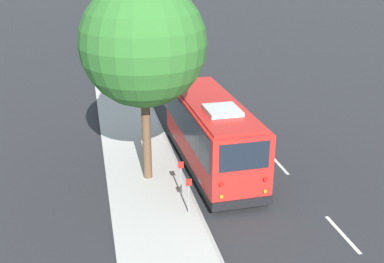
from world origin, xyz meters
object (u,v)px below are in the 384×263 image
object	(u,v)px
parked_sedan_black	(162,84)
parked_sedan_maroon	(135,45)
shuttle_bus	(211,131)
sign_post_near	(189,196)
sign_post_far	(181,178)
street_tree	(142,35)
parked_sedan_blue	(145,60)

from	to	relation	value
parked_sedan_black	parked_sedan_maroon	world-z (taller)	parked_sedan_maroon
shuttle_bus	parked_sedan_maroon	world-z (taller)	shuttle_bus
parked_sedan_maroon	sign_post_near	distance (m)	29.84
parked_sedan_maroon	sign_post_far	size ratio (longest dim) A/B	3.07
parked_sedan_black	street_tree	xyz separation A→B (m)	(-12.71, 2.68, 5.69)
street_tree	sign_post_near	world-z (taller)	street_tree
shuttle_bus	sign_post_far	size ratio (longest dim) A/B	6.00
sign_post_near	parked_sedan_blue	bearing A→B (deg)	-3.46
street_tree	sign_post_far	size ratio (longest dim) A/B	6.22
shuttle_bus	sign_post_near	xyz separation A→B (m)	(-3.98, 1.90, -0.90)
shuttle_bus	street_tree	xyz separation A→B (m)	(-0.52, 2.99, 4.48)
street_tree	parked_sedan_blue	bearing A→B (deg)	-7.15
parked_sedan_blue	sign_post_near	xyz separation A→B (m)	(-23.49, 1.42, 0.31)
sign_post_far	sign_post_near	bearing A→B (deg)	180.00
sign_post_near	sign_post_far	world-z (taller)	sign_post_far
parked_sedan_blue	sign_post_far	distance (m)	22.06
parked_sedan_black	parked_sedan_maroon	bearing A→B (deg)	0.27
shuttle_bus	street_tree	size ratio (longest dim) A/B	0.96
shuttle_bus	parked_sedan_maroon	bearing A→B (deg)	-0.24
parked_sedan_black	street_tree	world-z (taller)	street_tree
parked_sedan_black	street_tree	bearing A→B (deg)	167.16
sign_post_near	street_tree	bearing A→B (deg)	17.55
parked_sedan_maroon	sign_post_far	world-z (taller)	sign_post_far
sign_post_near	sign_post_far	size ratio (longest dim) A/B	0.99
parked_sedan_blue	sign_post_near	bearing A→B (deg)	-178.58
parked_sedan_black	parked_sedan_maroon	size ratio (longest dim) A/B	0.95
sign_post_near	sign_post_far	bearing A→B (deg)	-0.00
shuttle_bus	sign_post_near	bearing A→B (deg)	152.93
parked_sedan_black	street_tree	distance (m)	14.18
shuttle_bus	parked_sedan_blue	world-z (taller)	shuttle_bus
street_tree	parked_sedan_maroon	bearing A→B (deg)	-5.19
parked_sedan_black	sign_post_near	distance (m)	16.24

